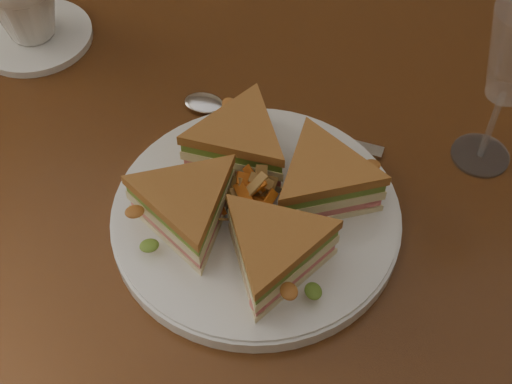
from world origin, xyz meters
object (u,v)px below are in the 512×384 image
(knife, at_px, (285,129))
(spoon, at_px, (220,111))
(table, at_px, (261,236))
(coffee_cup, at_px, (25,6))
(plate, at_px, (256,217))
(saucer, at_px, (35,36))
(sandwich_wedges, at_px, (256,195))

(knife, bearing_deg, spoon, 178.97)
(table, relative_size, coffee_cup, 12.94)
(coffee_cup, bearing_deg, spoon, -20.13)
(knife, bearing_deg, coffee_cup, 172.37)
(plate, distance_m, saucer, 0.41)
(sandwich_wedges, xyz_separation_m, coffee_cup, (-0.36, 0.20, 0.01))
(knife, xyz_separation_m, coffee_cup, (-0.35, 0.07, 0.05))
(sandwich_wedges, distance_m, knife, 0.14)
(sandwich_wedges, bearing_deg, spoon, 120.79)
(table, distance_m, sandwich_wedges, 0.15)
(table, xyz_separation_m, sandwich_wedges, (0.01, -0.05, 0.14))
(sandwich_wedges, bearing_deg, saucer, 150.38)
(saucer, bearing_deg, table, -23.61)
(table, bearing_deg, knife, 86.56)
(sandwich_wedges, xyz_separation_m, saucer, (-0.36, 0.20, -0.04))
(saucer, bearing_deg, spoon, -12.83)
(plate, bearing_deg, knife, 91.14)
(plate, distance_m, spoon, 0.16)
(sandwich_wedges, height_order, spoon, sandwich_wedges)
(spoon, bearing_deg, knife, 9.97)
(knife, distance_m, saucer, 0.36)
(table, distance_m, coffee_cup, 0.41)
(sandwich_wedges, bearing_deg, coffee_cup, 150.38)
(plate, relative_size, knife, 1.39)
(saucer, bearing_deg, plate, -29.62)
(plate, bearing_deg, spoon, 120.79)
(plate, distance_m, coffee_cup, 0.41)
(knife, distance_m, coffee_cup, 0.36)
(plate, relative_size, saucer, 2.01)
(table, bearing_deg, saucer, 156.39)
(coffee_cup, bearing_deg, plate, -36.92)
(spoon, distance_m, knife, 0.08)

